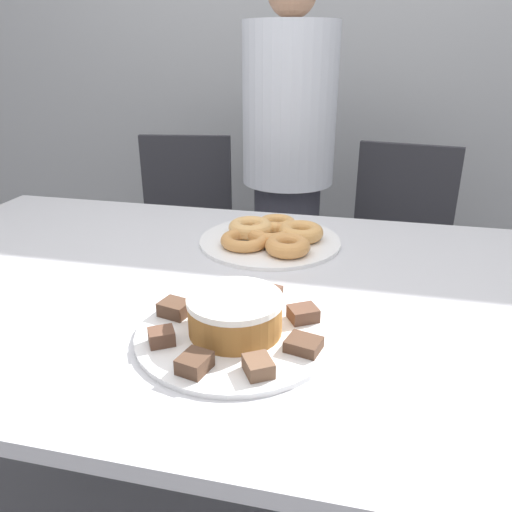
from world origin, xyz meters
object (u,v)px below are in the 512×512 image
Objects in this scene: person_standing at (288,171)px; frosted_cake at (235,314)px; office_chair_right at (394,268)px; plate_donuts at (270,241)px; office_chair_left at (184,249)px; plate_cake at (235,333)px.

person_standing is 8.70× the size of frosted_cake.
person_standing reaches higher than office_chair_right.
frosted_cake is (0.03, -0.48, 0.04)m from plate_donuts.
office_chair_right reaches higher than frosted_cake.
plate_donuts is 0.48m from frosted_cake.
person_standing reaches higher than frosted_cake.
office_chair_right is 0.84m from plate_donuts.
frosted_cake is at bearing -74.01° from office_chair_left.
office_chair_left is at bearing 115.65° from frosted_cake.
plate_cake is at bearing -86.16° from plate_donuts.
office_chair_left is 2.45× the size of plate_cake.
office_chair_left and office_chair_right have the same top height.
plate_donuts is (0.52, -0.67, 0.34)m from office_chair_left.
plate_cake is 0.04m from frosted_cake.
office_chair_left is 0.89m from office_chair_right.
person_standing is 0.58m from office_chair_left.
plate_donuts is (-0.38, -0.67, 0.34)m from office_chair_right.
plate_donuts is (0.07, -0.70, -0.03)m from person_standing.
person_standing is 4.14× the size of plate_cake.
frosted_cake is (0.55, -1.14, 0.38)m from office_chair_left.
frosted_cake is at bearing -86.16° from plate_donuts.
plate_donuts is at bearing -61.89° from office_chair_left.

